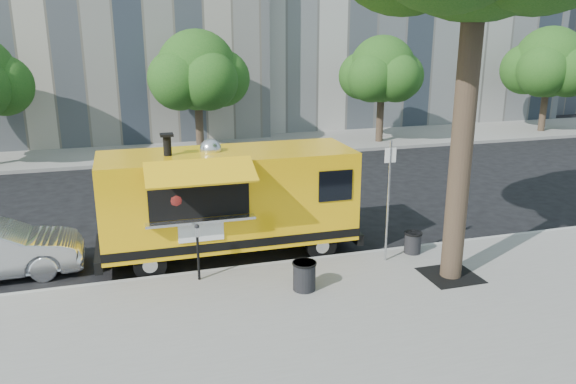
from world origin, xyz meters
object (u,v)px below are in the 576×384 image
object	(u,v)px
sign_post	(388,194)
parking_meter	(198,245)
trash_bin_right	(413,242)
food_truck	(228,200)
far_tree_d	(549,62)
trash_bin_left	(304,275)
far_tree_b	(197,70)
far_tree_c	(382,69)

from	to	relation	value
sign_post	parking_meter	xyz separation A→B (m)	(-4.55, 0.20, -0.87)
parking_meter	trash_bin_right	size ratio (longest dim) A/B	2.45
parking_meter	food_truck	bearing A→B (deg)	57.01
far_tree_d	food_truck	world-z (taller)	far_tree_d
trash_bin_left	far_tree_b	bearing A→B (deg)	90.51
trash_bin_left	food_truck	bearing A→B (deg)	113.15
far_tree_c	trash_bin_left	size ratio (longest dim) A/B	8.10
far_tree_c	parking_meter	size ratio (longest dim) A/B	3.90
far_tree_b	trash_bin_left	world-z (taller)	far_tree_b
far_tree_b	far_tree_c	distance (m)	9.01
far_tree_d	far_tree_b	bearing A→B (deg)	179.70
parking_meter	trash_bin_right	bearing A→B (deg)	0.53
sign_post	far_tree_c	bearing A→B (deg)	65.19
far_tree_c	food_truck	xyz separation A→B (m)	(-10.01, -12.23, -2.20)
far_tree_c	trash_bin_right	size ratio (longest dim) A/B	9.55
trash_bin_right	parking_meter	bearing A→B (deg)	-179.47
food_truck	trash_bin_right	xyz separation A→B (m)	(4.44, -1.47, -1.08)
trash_bin_right	far_tree_b	bearing A→B (deg)	103.77
far_tree_d	parking_meter	world-z (taller)	far_tree_d
far_tree_d	sign_post	xyz separation A→B (m)	(-16.45, -14.15, -2.04)
far_tree_c	trash_bin_left	distance (m)	17.65
far_tree_d	food_truck	size ratio (longest dim) A/B	0.86
far_tree_b	far_tree_c	bearing A→B (deg)	-1.91
trash_bin_left	sign_post	bearing A→B (deg)	21.78
far_tree_c	sign_post	distance (m)	15.48
far_tree_c	parking_meter	world-z (taller)	far_tree_c
trash_bin_left	trash_bin_right	size ratio (longest dim) A/B	1.18
far_tree_b	far_tree_d	size ratio (longest dim) A/B	0.97
parking_meter	sign_post	bearing A→B (deg)	-2.52
far_tree_c	food_truck	distance (m)	15.96
far_tree_c	sign_post	world-z (taller)	far_tree_c
food_truck	parking_meter	bearing A→B (deg)	-122.74
far_tree_b	trash_bin_right	xyz separation A→B (m)	(3.43, -14.00, -3.39)
parking_meter	far_tree_c	bearing A→B (deg)	51.34
far_tree_b	sign_post	size ratio (longest dim) A/B	1.83
food_truck	trash_bin_right	size ratio (longest dim) A/B	12.06
far_tree_c	food_truck	bearing A→B (deg)	-129.31
food_truck	trash_bin_right	distance (m)	4.80
far_tree_c	parking_meter	xyz separation A→B (m)	(-11.00, -13.75, -2.74)
far_tree_c	far_tree_d	bearing A→B (deg)	1.15
parking_meter	trash_bin_right	xyz separation A→B (m)	(5.43, 0.05, -0.54)
far_tree_b	trash_bin_left	bearing A→B (deg)	-89.49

